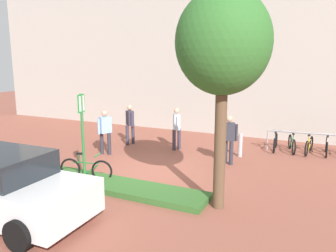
{
  "coord_description": "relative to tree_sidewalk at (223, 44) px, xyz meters",
  "views": [
    {
      "loc": [
        5.05,
        -8.89,
        3.53
      ],
      "look_at": [
        -0.42,
        2.39,
        1.1
      ],
      "focal_mm": 35.38,
      "sensor_mm": 36.0,
      "label": 1
    }
  ],
  "objects": [
    {
      "name": "bollard_steel",
      "position": [
        -0.61,
        4.66,
        -3.47
      ],
      "size": [
        0.16,
        0.16,
        0.9
      ],
      "primitive_type": "cylinder",
      "color": "#ADADB2",
      "rests_on": "ground"
    },
    {
      "name": "person_suited_dark",
      "position": [
        -5.38,
        4.48,
        -2.93
      ],
      "size": [
        0.5,
        0.5,
        1.72
      ],
      "color": "#383342",
      "rests_on": "ground"
    },
    {
      "name": "planter_strip",
      "position": [
        -3.78,
        -0.09,
        -3.84
      ],
      "size": [
        7.0,
        1.1,
        0.16
      ],
      "primitive_type": "cube",
      "color": "#336028",
      "rests_on": "ground"
    },
    {
      "name": "car_white_hatch",
      "position": [
        -4.34,
        -2.65,
        -3.16
      ],
      "size": [
        4.35,
        2.12,
        1.54
      ],
      "color": "silver",
      "rests_on": "ground"
    },
    {
      "name": "building_facade",
      "position": [
        -2.82,
        8.74,
        1.08
      ],
      "size": [
        28.0,
        1.2,
        10.0
      ],
      "primitive_type": "cube",
      "color": "#B2ADA3",
      "rests_on": "ground"
    },
    {
      "name": "person_suited_navy",
      "position": [
        -0.76,
        3.55,
        -2.93
      ],
      "size": [
        0.57,
        0.38,
        1.72
      ],
      "color": "#2D2D38",
      "rests_on": "ground"
    },
    {
      "name": "tree_sidewalk",
      "position": [
        0.0,
        0.0,
        0.0
      ],
      "size": [
        2.18,
        2.18,
        5.17
      ],
      "color": "brown",
      "rests_on": "ground"
    },
    {
      "name": "person_shirt_blue",
      "position": [
        -5.39,
        2.71,
        -2.93
      ],
      "size": [
        0.45,
        0.56,
        1.72
      ],
      "color": "#2D2D38",
      "rests_on": "ground"
    },
    {
      "name": "parking_sign_post",
      "position": [
        -4.09,
        -0.09,
        -2.2
      ],
      "size": [
        0.11,
        0.36,
        2.65
      ],
      "color": "#2D7238",
      "rests_on": "ground"
    },
    {
      "name": "person_casual_tan",
      "position": [
        -3.19,
        4.53,
        -2.93
      ],
      "size": [
        0.41,
        0.53,
        1.72
      ],
      "color": "#383342",
      "rests_on": "ground"
    },
    {
      "name": "ground_plane",
      "position": [
        -2.82,
        1.46,
        -3.92
      ],
      "size": [
        60.0,
        60.0,
        0.0
      ],
      "primitive_type": "plane",
      "color": "brown"
    },
    {
      "name": "bike_rack_cluster",
      "position": [
        1.71,
        6.31,
        -3.57
      ],
      "size": [
        3.2,
        1.76,
        0.83
      ],
      "color": "#99999E",
      "rests_on": "ground"
    },
    {
      "name": "bike_at_sign",
      "position": [
        -4.17,
        0.08,
        -3.57
      ],
      "size": [
        1.64,
        0.55,
        0.86
      ],
      "color": "black",
      "rests_on": "ground"
    }
  ]
}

